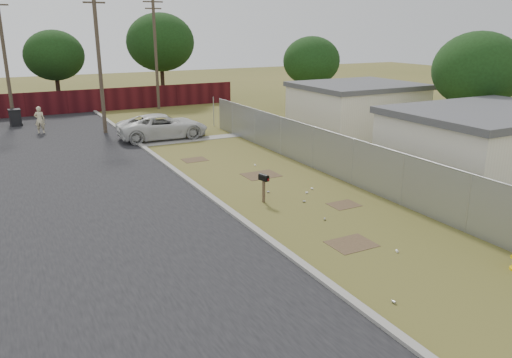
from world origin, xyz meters
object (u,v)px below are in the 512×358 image
pickup_truck (163,126)px  mailbox (264,180)px  pedestrian (40,120)px  trash_bin (15,117)px

pickup_truck → mailbox: bearing=-178.8°
pickup_truck → pedestrian: size_ratio=3.12×
pickup_truck → trash_bin: pickup_truck is taller
mailbox → pedestrian: size_ratio=0.66×
mailbox → pickup_truck: bearing=89.4°
trash_bin → mailbox: bearing=-70.7°
pickup_truck → trash_bin: bearing=43.5°
pickup_truck → trash_bin: size_ratio=4.68×
pedestrian → mailbox: bearing=125.5°
mailbox → pickup_truck: pickup_truck is taller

